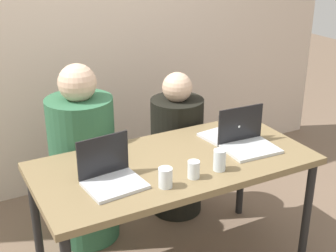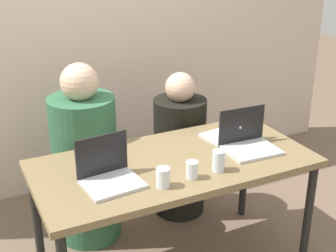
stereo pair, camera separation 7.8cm
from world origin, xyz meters
name	(u,v)px [view 1 (the left image)]	position (x,y,z in m)	size (l,w,h in m)	color
back_wall	(88,24)	(0.00, 1.37, 1.30)	(4.50, 0.10, 2.59)	beige
desk	(174,171)	(0.00, 0.00, 0.69)	(1.57, 0.76, 0.75)	olive
person_on_left	(84,165)	(-0.35, 0.59, 0.54)	(0.46, 0.46, 1.21)	#2F6442
person_on_right	(177,152)	(0.35, 0.59, 0.47)	(0.46, 0.46, 1.06)	black
laptop_front_left	(110,174)	(-0.41, -0.07, 0.81)	(0.31, 0.29, 0.23)	silver
laptop_back_right	(228,131)	(0.44, 0.11, 0.80)	(0.30, 0.25, 0.20)	silver
laptop_front_right	(247,140)	(0.46, -0.06, 0.80)	(0.31, 0.28, 0.23)	silver
water_glass_right	(219,161)	(0.16, -0.21, 0.80)	(0.07, 0.07, 0.12)	silver
water_glass_left	(165,179)	(-0.18, -0.24, 0.80)	(0.07, 0.07, 0.10)	white
water_glass_center	(194,171)	(-0.01, -0.22, 0.80)	(0.06, 0.06, 0.09)	white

